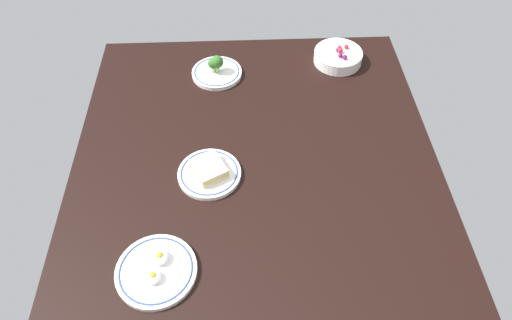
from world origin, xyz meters
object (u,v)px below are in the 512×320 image
object	(u,v)px
bowl_berries	(338,56)
plate_eggs	(156,270)
plate_broccoli	(217,71)
plate_sandwich	(209,172)

from	to	relation	value
bowl_berries	plate_eggs	xyz separation A→B (cm)	(-80.64, 57.47, -1.36)
plate_broccoli	bowl_berries	bearing A→B (deg)	-82.67
plate_sandwich	plate_eggs	distance (cm)	32.27
bowl_berries	plate_broccoli	bearing A→B (deg)	97.33
plate_sandwich	plate_broccoli	bearing A→B (deg)	-2.00
plate_broccoli	plate_eggs	bearing A→B (deg)	169.55
plate_eggs	plate_broccoli	bearing A→B (deg)	-10.45
bowl_berries	plate_eggs	distance (cm)	99.03
bowl_berries	plate_eggs	bearing A→B (deg)	144.52
plate_sandwich	plate_eggs	world-z (taller)	same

